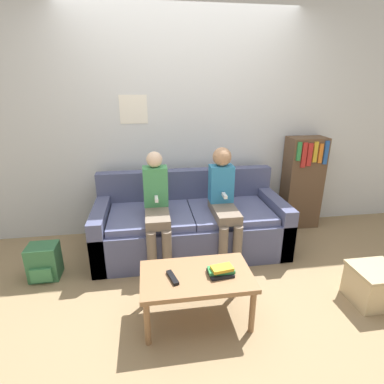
{
  "coord_description": "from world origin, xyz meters",
  "views": [
    {
      "loc": [
        -0.42,
        -2.37,
        1.73
      ],
      "look_at": [
        0.0,
        0.42,
        0.7
      ],
      "focal_mm": 28.0,
      "sensor_mm": 36.0,
      "label": 1
    }
  ],
  "objects_px": {
    "person_left": "(157,205)",
    "backpack": "(44,262)",
    "bookshelf": "(302,183)",
    "coffee_table": "(196,280)",
    "person_right": "(224,198)",
    "tv_remote": "(173,278)",
    "couch": "(190,224)",
    "storage_box": "(374,285)"
  },
  "relations": [
    {
      "from": "person_left",
      "to": "bookshelf",
      "type": "xyz_separation_m",
      "value": [
        1.81,
        0.55,
        -0.04
      ]
    },
    {
      "from": "couch",
      "to": "coffee_table",
      "type": "height_order",
      "value": "couch"
    },
    {
      "from": "bookshelf",
      "to": "backpack",
      "type": "relative_size",
      "value": 3.41
    },
    {
      "from": "person_left",
      "to": "storage_box",
      "type": "bearing_deg",
      "value": -27.64
    },
    {
      "from": "bookshelf",
      "to": "storage_box",
      "type": "relative_size",
      "value": 3.06
    },
    {
      "from": "tv_remote",
      "to": "bookshelf",
      "type": "relative_size",
      "value": 0.15
    },
    {
      "from": "coffee_table",
      "to": "couch",
      "type": "bearing_deg",
      "value": 84.19
    },
    {
      "from": "coffee_table",
      "to": "tv_remote",
      "type": "distance_m",
      "value": 0.19
    },
    {
      "from": "coffee_table",
      "to": "bookshelf",
      "type": "bearing_deg",
      "value": 42.24
    },
    {
      "from": "person_right",
      "to": "bookshelf",
      "type": "height_order",
      "value": "bookshelf"
    },
    {
      "from": "coffee_table",
      "to": "person_right",
      "type": "xyz_separation_m",
      "value": [
        0.42,
        0.88,
        0.29
      ]
    },
    {
      "from": "person_left",
      "to": "person_right",
      "type": "distance_m",
      "value": 0.67
    },
    {
      "from": "tv_remote",
      "to": "bookshelf",
      "type": "height_order",
      "value": "bookshelf"
    },
    {
      "from": "tv_remote",
      "to": "storage_box",
      "type": "distance_m",
      "value": 1.68
    },
    {
      "from": "person_right",
      "to": "storage_box",
      "type": "relative_size",
      "value": 3.06
    },
    {
      "from": "couch",
      "to": "backpack",
      "type": "height_order",
      "value": "couch"
    },
    {
      "from": "storage_box",
      "to": "tv_remote",
      "type": "bearing_deg",
      "value": 179.59
    },
    {
      "from": "couch",
      "to": "person_left",
      "type": "xyz_separation_m",
      "value": [
        -0.36,
        -0.2,
        0.34
      ]
    },
    {
      "from": "person_right",
      "to": "tv_remote",
      "type": "bearing_deg",
      "value": -123.75
    },
    {
      "from": "tv_remote",
      "to": "backpack",
      "type": "distance_m",
      "value": 1.38
    },
    {
      "from": "bookshelf",
      "to": "tv_remote",
      "type": "bearing_deg",
      "value": -140.32
    },
    {
      "from": "couch",
      "to": "bookshelf",
      "type": "distance_m",
      "value": 1.52
    },
    {
      "from": "couch",
      "to": "person_left",
      "type": "distance_m",
      "value": 0.53
    },
    {
      "from": "tv_remote",
      "to": "bookshelf",
      "type": "xyz_separation_m",
      "value": [
        1.74,
        1.45,
        0.17
      ]
    },
    {
      "from": "person_right",
      "to": "tv_remote",
      "type": "distance_m",
      "value": 1.11
    },
    {
      "from": "person_left",
      "to": "bookshelf",
      "type": "bearing_deg",
      "value": 16.88
    },
    {
      "from": "couch",
      "to": "tv_remote",
      "type": "relative_size",
      "value": 11.41
    },
    {
      "from": "tv_remote",
      "to": "person_left",
      "type": "bearing_deg",
      "value": 79.33
    },
    {
      "from": "coffee_table",
      "to": "bookshelf",
      "type": "relative_size",
      "value": 0.73
    },
    {
      "from": "person_right",
      "to": "tv_remote",
      "type": "height_order",
      "value": "person_right"
    },
    {
      "from": "person_left",
      "to": "person_right",
      "type": "height_order",
      "value": "person_right"
    },
    {
      "from": "coffee_table",
      "to": "storage_box",
      "type": "relative_size",
      "value": 2.25
    },
    {
      "from": "couch",
      "to": "storage_box",
      "type": "bearing_deg",
      "value": -38.92
    },
    {
      "from": "couch",
      "to": "coffee_table",
      "type": "bearing_deg",
      "value": -95.81
    },
    {
      "from": "storage_box",
      "to": "person_left",
      "type": "bearing_deg",
      "value": 152.36
    },
    {
      "from": "couch",
      "to": "storage_box",
      "type": "height_order",
      "value": "couch"
    },
    {
      "from": "person_left",
      "to": "backpack",
      "type": "distance_m",
      "value": 1.17
    },
    {
      "from": "person_left",
      "to": "tv_remote",
      "type": "height_order",
      "value": "person_left"
    },
    {
      "from": "couch",
      "to": "person_left",
      "type": "height_order",
      "value": "person_left"
    },
    {
      "from": "couch",
      "to": "person_left",
      "type": "relative_size",
      "value": 1.79
    },
    {
      "from": "storage_box",
      "to": "coffee_table",
      "type": "bearing_deg",
      "value": 178.49
    },
    {
      "from": "coffee_table",
      "to": "backpack",
      "type": "bearing_deg",
      "value": 151.36
    }
  ]
}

